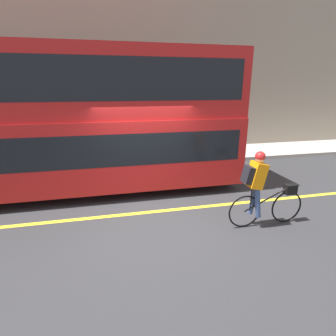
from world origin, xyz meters
TOP-DOWN VIEW (x-y plane):
  - ground_plane at (0.00, 0.00)m, footprint 80.00×80.00m
  - road_center_line at (0.00, 0.16)m, footprint 50.00×0.14m
  - sidewalk_curb at (0.00, 5.16)m, footprint 60.00×2.43m
  - building_facade at (0.00, 6.53)m, footprint 60.00×0.30m
  - bus at (-3.04, 2.12)m, footprint 11.73×2.58m
  - cyclist_on_bike at (2.22, -1.00)m, footprint 1.78×0.32m
  - street_sign_post at (3.15, 5.03)m, footprint 0.36×0.09m

SIDE VIEW (x-z plane):
  - ground_plane at x=0.00m, z-range 0.00..0.00m
  - road_center_line at x=0.00m, z-range 0.00..0.01m
  - sidewalk_curb at x=0.00m, z-range 0.00..0.14m
  - cyclist_on_bike at x=2.22m, z-range 0.06..1.76m
  - street_sign_post at x=3.15m, z-range 0.28..2.64m
  - bus at x=-3.04m, z-range 0.20..4.14m
  - building_facade at x=0.00m, z-range 0.00..9.11m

